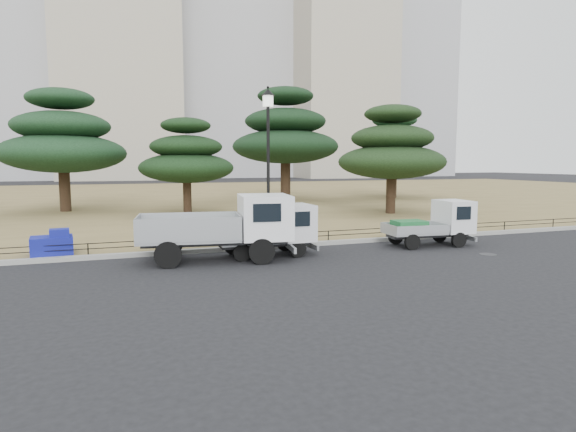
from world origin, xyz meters
name	(u,v)px	position (x,y,z in m)	size (l,w,h in m)	color
ground	(308,260)	(0.00, 0.00, 0.00)	(220.00, 220.00, 0.00)	black
lawn	(185,197)	(0.00, 30.60, 0.07)	(120.00, 56.00, 0.15)	olive
curb	(283,246)	(0.00, 2.60, 0.08)	(120.00, 0.25, 0.16)	gray
truck_large	(225,224)	(-2.60, 0.99, 1.22)	(5.25, 2.63, 2.19)	black
truck_kei_front	(273,231)	(-0.81, 1.25, 0.89)	(3.40, 1.51, 1.79)	black
truck_kei_rear	(434,223)	(5.83, 1.06, 0.89)	(3.51, 1.72, 1.79)	black
street_lamp	(268,140)	(-0.49, 2.90, 4.14)	(0.53, 0.53, 5.90)	black
pipe_fence	(282,236)	(0.00, 2.75, 0.44)	(38.00, 0.04, 0.40)	black
tarp_pile	(53,244)	(-8.14, 3.23, 0.50)	(1.42, 1.10, 0.88)	#131A96
manhole	(488,254)	(6.50, -1.20, 0.01)	(0.60, 0.60, 0.01)	#2D2D30
pine_west_near	(62,141)	(-9.15, 19.03, 4.63)	(7.77, 7.77, 7.77)	black
pine_center_left	(186,158)	(-1.91, 15.22, 3.53)	(5.75, 5.75, 5.85)	black
pine_center_right	(285,135)	(7.14, 22.70, 5.48)	(8.67, 8.67, 9.20)	black
pine_east_near	(392,151)	(9.96, 11.02, 3.97)	(6.55, 6.55, 6.62)	black
pine_east_far	(394,149)	(17.14, 22.33, 4.42)	(7.36, 7.36, 7.39)	black
tower_center_left	(117,34)	(-5.00, 85.00, 27.50)	(22.00, 20.00, 55.00)	#AAA08C
tower_east	(338,66)	(40.00, 82.00, 24.00)	(20.00, 18.00, 48.00)	#AAA08C
tower_far_east	(392,30)	(58.00, 90.00, 35.00)	(24.00, 20.00, 70.00)	#A0A0A5
radio_tower	(453,51)	(72.00, 85.00, 30.04)	(1.80, 1.80, 63.00)	#D83F33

